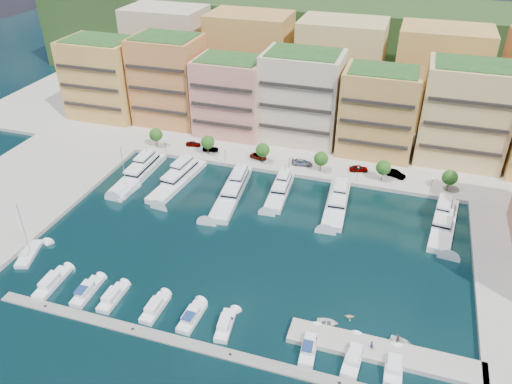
# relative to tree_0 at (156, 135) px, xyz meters

# --- Properties ---
(ground) EXTENTS (400.00, 400.00, 0.00)m
(ground) POSITION_rel_tree_0_xyz_m (40.00, -33.50, -4.74)
(ground) COLOR black
(ground) RESTS_ON ground
(north_quay) EXTENTS (220.00, 64.00, 2.00)m
(north_quay) POSITION_rel_tree_0_xyz_m (40.00, 28.50, -4.74)
(north_quay) COLOR #9E998E
(north_quay) RESTS_ON ground
(hillside) EXTENTS (240.00, 40.00, 58.00)m
(hillside) POSITION_rel_tree_0_xyz_m (40.00, 76.50, -4.74)
(hillside) COLOR #1D3C18
(hillside) RESTS_ON ground
(south_pontoon) EXTENTS (72.00, 2.20, 0.35)m
(south_pontoon) POSITION_rel_tree_0_xyz_m (37.00, -63.50, -4.74)
(south_pontoon) COLOR gray
(south_pontoon) RESTS_ON ground
(finger_pier) EXTENTS (32.00, 5.00, 2.00)m
(finger_pier) POSITION_rel_tree_0_xyz_m (70.00, -55.50, -4.74)
(finger_pier) COLOR #9E998E
(finger_pier) RESTS_ON ground
(apartment_0) EXTENTS (22.00, 16.50, 24.80)m
(apartment_0) POSITION_rel_tree_0_xyz_m (-26.00, 16.49, 8.57)
(apartment_0) COLOR #BE7E45
(apartment_0) RESTS_ON north_quay
(apartment_1) EXTENTS (20.00, 16.50, 26.80)m
(apartment_1) POSITION_rel_tree_0_xyz_m (-4.00, 18.49, 9.57)
(apartment_1) COLOR #BD763F
(apartment_1) RESTS_ON north_quay
(apartment_2) EXTENTS (20.00, 15.50, 22.80)m
(apartment_2) POSITION_rel_tree_0_xyz_m (17.00, 16.49, 7.57)
(apartment_2) COLOR #DF8A7C
(apartment_2) RESTS_ON north_quay
(apartment_3) EXTENTS (22.00, 16.50, 25.80)m
(apartment_3) POSITION_rel_tree_0_xyz_m (38.00, 18.49, 9.07)
(apartment_3) COLOR beige
(apartment_3) RESTS_ON north_quay
(apartment_4) EXTENTS (20.00, 15.50, 23.80)m
(apartment_4) POSITION_rel_tree_0_xyz_m (60.00, 16.49, 8.07)
(apartment_4) COLOR tan
(apartment_4) RESTS_ON north_quay
(apartment_5) EXTENTS (22.00, 16.50, 26.80)m
(apartment_5) POSITION_rel_tree_0_xyz_m (82.00, 18.49, 9.57)
(apartment_5) COLOR tan
(apartment_5) RESTS_ON north_quay
(backblock_0) EXTENTS (26.00, 18.00, 30.00)m
(backblock_0) POSITION_rel_tree_0_xyz_m (-15.00, 40.50, 11.26)
(backblock_0) COLOR beige
(backblock_0) RESTS_ON north_quay
(backblock_1) EXTENTS (26.00, 18.00, 30.00)m
(backblock_1) POSITION_rel_tree_0_xyz_m (15.00, 40.50, 11.26)
(backblock_1) COLOR tan
(backblock_1) RESTS_ON north_quay
(backblock_2) EXTENTS (26.00, 18.00, 30.00)m
(backblock_2) POSITION_rel_tree_0_xyz_m (45.00, 40.50, 11.26)
(backblock_2) COLOR tan
(backblock_2) RESTS_ON north_quay
(backblock_3) EXTENTS (26.00, 18.00, 30.00)m
(backblock_3) POSITION_rel_tree_0_xyz_m (75.00, 40.50, 11.26)
(backblock_3) COLOR #BE7E45
(backblock_3) RESTS_ON north_quay
(tree_0) EXTENTS (3.80, 3.80, 5.65)m
(tree_0) POSITION_rel_tree_0_xyz_m (0.00, 0.00, 0.00)
(tree_0) COLOR #473323
(tree_0) RESTS_ON north_quay
(tree_1) EXTENTS (3.80, 3.80, 5.65)m
(tree_1) POSITION_rel_tree_0_xyz_m (16.00, 0.00, 0.00)
(tree_1) COLOR #473323
(tree_1) RESTS_ON north_quay
(tree_2) EXTENTS (3.80, 3.80, 5.65)m
(tree_2) POSITION_rel_tree_0_xyz_m (32.00, 0.00, 0.00)
(tree_2) COLOR #473323
(tree_2) RESTS_ON north_quay
(tree_3) EXTENTS (3.80, 3.80, 5.65)m
(tree_3) POSITION_rel_tree_0_xyz_m (48.00, 0.00, 0.00)
(tree_3) COLOR #473323
(tree_3) RESTS_ON north_quay
(tree_4) EXTENTS (3.80, 3.80, 5.65)m
(tree_4) POSITION_rel_tree_0_xyz_m (64.00, 0.00, 0.00)
(tree_4) COLOR #473323
(tree_4) RESTS_ON north_quay
(tree_5) EXTENTS (3.80, 3.80, 5.65)m
(tree_5) POSITION_rel_tree_0_xyz_m (80.00, 0.00, 0.00)
(tree_5) COLOR #473323
(tree_5) RESTS_ON north_quay
(lamppost_0) EXTENTS (0.30, 0.30, 4.20)m
(lamppost_0) POSITION_rel_tree_0_xyz_m (4.00, -2.30, -0.92)
(lamppost_0) COLOR black
(lamppost_0) RESTS_ON north_quay
(lamppost_1) EXTENTS (0.30, 0.30, 4.20)m
(lamppost_1) POSITION_rel_tree_0_xyz_m (22.00, -2.30, -0.92)
(lamppost_1) COLOR black
(lamppost_1) RESTS_ON north_quay
(lamppost_2) EXTENTS (0.30, 0.30, 4.20)m
(lamppost_2) POSITION_rel_tree_0_xyz_m (40.00, -2.30, -0.92)
(lamppost_2) COLOR black
(lamppost_2) RESTS_ON north_quay
(lamppost_3) EXTENTS (0.30, 0.30, 4.20)m
(lamppost_3) POSITION_rel_tree_0_xyz_m (58.00, -2.30, -0.92)
(lamppost_3) COLOR black
(lamppost_3) RESTS_ON north_quay
(lamppost_4) EXTENTS (0.30, 0.30, 4.20)m
(lamppost_4) POSITION_rel_tree_0_xyz_m (76.00, -2.30, -0.92)
(lamppost_4) COLOR black
(lamppost_4) RESTS_ON north_quay
(yacht_0) EXTENTS (4.99, 22.62, 7.30)m
(yacht_0) POSITION_rel_tree_0_xyz_m (2.67, -14.86, -3.53)
(yacht_0) COLOR white
(yacht_0) RESTS_ON ground
(yacht_1) EXTENTS (7.01, 23.23, 7.30)m
(yacht_1) POSITION_rel_tree_0_xyz_m (13.97, -15.04, -3.65)
(yacht_1) COLOR white
(yacht_1) RESTS_ON ground
(yacht_2) EXTENTS (7.02, 25.55, 7.30)m
(yacht_2) POSITION_rel_tree_0_xyz_m (29.22, -16.05, -3.53)
(yacht_2) COLOR white
(yacht_2) RESTS_ON ground
(yacht_3) EXTENTS (5.12, 17.50, 7.30)m
(yacht_3) POSITION_rel_tree_0_xyz_m (40.46, -12.42, -3.53)
(yacht_3) COLOR white
(yacht_3) RESTS_ON ground
(yacht_4) EXTENTS (5.94, 20.48, 7.30)m
(yacht_4) POSITION_rel_tree_0_xyz_m (54.93, -13.82, -3.65)
(yacht_4) COLOR white
(yacht_4) RESTS_ON ground
(yacht_6) EXTENTS (6.84, 21.72, 7.30)m
(yacht_6) POSITION_rel_tree_0_xyz_m (79.28, -14.28, -3.53)
(yacht_6) COLOR white
(yacht_6) RESTS_ON ground
(cruiser_0) EXTENTS (3.10, 9.12, 2.55)m
(cruiser_0) POSITION_rel_tree_0_xyz_m (7.36, -58.10, -4.20)
(cruiser_0) COLOR white
(cruiser_0) RESTS_ON ground
(cruiser_1) EXTENTS (2.87, 8.13, 2.66)m
(cruiser_1) POSITION_rel_tree_0_xyz_m (15.19, -58.11, -4.17)
(cruiser_1) COLOR white
(cruiser_1) RESTS_ON ground
(cruiser_2) EXTENTS (2.61, 7.54, 2.55)m
(cruiser_2) POSITION_rel_tree_0_xyz_m (20.72, -58.08, -4.20)
(cruiser_2) COLOR white
(cruiser_2) RESTS_ON ground
(cruiser_3) EXTENTS (2.71, 7.60, 2.55)m
(cruiser_3) POSITION_rel_tree_0_xyz_m (29.49, -58.08, -4.20)
(cruiser_3) COLOR white
(cruiser_3) RESTS_ON ground
(cruiser_4) EXTENTS (2.94, 7.71, 2.66)m
(cruiser_4) POSITION_rel_tree_0_xyz_m (36.73, -58.10, -4.17)
(cruiser_4) COLOR white
(cruiser_4) RESTS_ON ground
(cruiser_5) EXTENTS (3.22, 7.61, 2.55)m
(cruiser_5) POSITION_rel_tree_0_xyz_m (43.08, -58.08, -4.20)
(cruiser_5) COLOR white
(cruiser_5) RESTS_ON ground
(cruiser_7) EXTENTS (2.90, 8.49, 2.66)m
(cruiser_7) POSITION_rel_tree_0_xyz_m (58.05, -58.11, -4.17)
(cruiser_7) COLOR white
(cruiser_7) RESTS_ON ground
(cruiser_8) EXTENTS (3.20, 8.60, 2.55)m
(cruiser_8) POSITION_rel_tree_0_xyz_m (65.41, -58.09, -4.20)
(cruiser_8) COLOR white
(cruiser_8) RESTS_ON ground
(cruiser_9) EXTENTS (2.89, 7.36, 2.55)m
(cruiser_9) POSITION_rel_tree_0_xyz_m (71.73, -58.08, -4.20)
(cruiser_9) COLOR white
(cruiser_9) RESTS_ON ground
(sailboat_0) EXTENTS (5.40, 9.14, 13.20)m
(sailboat_0) POSITION_rel_tree_0_xyz_m (-2.94, -51.97, -4.43)
(sailboat_0) COLOR white
(sailboat_0) RESTS_ON ground
(sailboat_2) EXTENTS (3.68, 8.81, 13.20)m
(sailboat_2) POSITION_rel_tree_0_xyz_m (3.82, -24.10, -4.43)
(sailboat_2) COLOR white
(sailboat_2) RESTS_ON ground
(tender_1) EXTENTS (1.97, 1.78, 0.92)m
(tender_1) POSITION_rel_tree_0_xyz_m (63.34, -49.19, -4.28)
(tender_1) COLOR beige
(tender_1) RESTS_ON ground
(tender_2) EXTENTS (4.77, 3.98, 0.85)m
(tender_2) POSITION_rel_tree_0_xyz_m (72.69, -52.47, -4.32)
(tender_2) COLOR silver
(tender_2) RESTS_ON ground
(tender_0) EXTENTS (4.00, 3.03, 0.78)m
(tender_0) POSITION_rel_tree_0_xyz_m (59.94, -51.75, -4.35)
(tender_0) COLOR white
(tender_0) RESTS_ON ground
(car_0) EXTENTS (4.50, 2.51, 1.45)m
(car_0) POSITION_rel_tree_0_xyz_m (9.92, 3.45, -3.02)
(car_0) COLOR gray
(car_0) RESTS_ON north_quay
(car_1) EXTENTS (4.60, 2.39, 1.44)m
(car_1) POSITION_rel_tree_0_xyz_m (15.87, 1.89, -3.02)
(car_1) COLOR gray
(car_1) RESTS_ON north_quay
(car_2) EXTENTS (5.28, 3.54, 1.35)m
(car_2) POSITION_rel_tree_0_xyz_m (30.30, 1.78, -3.07)
(car_2) COLOR gray
(car_2) RESTS_ON north_quay
(car_3) EXTENTS (5.76, 2.83, 1.61)m
(car_3) POSITION_rel_tree_0_xyz_m (42.64, 1.82, -2.94)
(car_3) COLOR gray
(car_3) RESTS_ON north_quay
(car_4) EXTENTS (5.26, 3.30, 1.67)m
(car_4) POSITION_rel_tree_0_xyz_m (57.66, 3.12, -2.91)
(car_4) COLOR gray
(car_4) RESTS_ON north_quay
(car_5) EXTENTS (5.47, 3.67, 1.71)m
(car_5) POSITION_rel_tree_0_xyz_m (67.17, 3.07, -2.89)
(car_5) COLOR gray
(car_5) RESTS_ON north_quay
(person_0) EXTENTS (0.75, 0.73, 1.74)m
(person_0) POSITION_rel_tree_0_xyz_m (67.87, -55.85, -2.87)
(person_0) COLOR #272B4F
(person_0) RESTS_ON finger_pier
(person_1) EXTENTS (0.91, 0.73, 1.81)m
(person_1) POSITION_rel_tree_0_xyz_m (71.74, -53.50, -2.84)
(person_1) COLOR #443428
(person_1) RESTS_ON finger_pier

